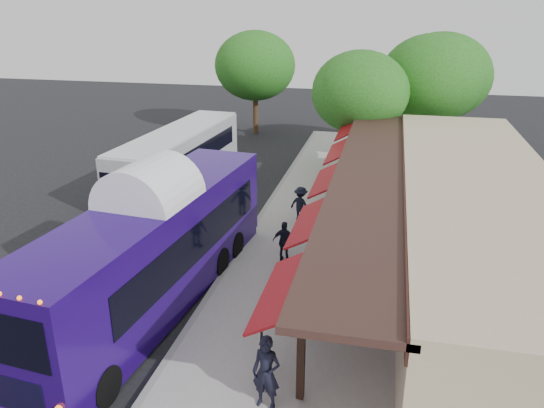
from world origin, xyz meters
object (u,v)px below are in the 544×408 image
Objects in this scene: sign_board at (261,344)px; city_bus at (179,155)px; ped_b at (306,300)px; ped_a at (266,373)px; coach_bus at (154,245)px; ped_d at (301,205)px; ped_c at (285,242)px.

city_bus is at bearing 107.28° from sign_board.
ped_b is at bearing 59.59° from sign_board.
ped_a reaches higher than sign_board.
ped_a is (8.19, -15.09, -0.53)m from city_bus.
sign_board is at bearing -27.91° from coach_bus.
city_bus is 14.38m from ped_b.
ped_a is at bearing 119.97° from ped_d.
coach_bus is at bearing -4.11° from ped_b.
coach_bus is 6.04m from ped_a.
ped_b is at bearing -49.61° from city_bus.
ped_d is at bearing -25.07° from city_bus.
city_bus is 6.92× the size of ped_d.
sign_board is (4.07, -2.72, -1.06)m from coach_bus.
ped_d is at bearing 105.09° from ped_a.
ped_c is at bearing 107.51° from ped_a.
ped_c is 0.96× the size of ped_d.
ped_b is 1.35× the size of sign_board.
ped_d is at bearing -86.57° from ped_c.
ped_d reaches higher than ped_c.
ped_a is (4.49, -3.93, -0.94)m from coach_bus.
coach_bus reaches higher than ped_a.
coach_bus is 8.06m from ped_d.
city_bus is at bearing 114.18° from coach_bus.
coach_bus is 4.98m from ped_b.
ped_b reaches higher than ped_c.
coach_bus is 11.76m from city_bus.
ped_d is (-1.12, 11.18, -0.14)m from ped_a.
sign_board is (7.77, -13.87, -0.65)m from city_bus.
coach_bus is at bearing 134.28° from sign_board.
city_bus reaches higher than ped_c.
city_bus is at bearing -44.50° from ped_c.
coach_bus is at bearing 148.14° from ped_a.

